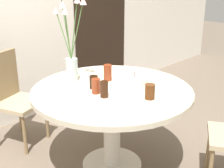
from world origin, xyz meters
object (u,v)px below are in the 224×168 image
at_px(chair_right_flank, 13,94).
at_px(drink_glass_1, 94,82).
at_px(flower_vase, 71,50).
at_px(side_plate, 107,115).
at_px(drink_glass_3, 104,89).
at_px(drink_glass_0, 96,86).
at_px(birthday_cake, 134,83).
at_px(drink_glass_4, 108,73).
at_px(drink_glass_2, 150,92).

xyz_separation_m(chair_right_flank, drink_glass_1, (0.25, -0.88, 0.28)).
height_order(chair_right_flank, drink_glass_1, chair_right_flank).
relative_size(flower_vase, side_plate, 3.59).
xyz_separation_m(flower_vase, side_plate, (-0.28, -0.70, -0.26)).
bearing_deg(drink_glass_3, drink_glass_0, 83.85).
height_order(chair_right_flank, drink_glass_0, chair_right_flank).
height_order(birthday_cake, drink_glass_0, birthday_cake).
height_order(chair_right_flank, drink_glass_3, chair_right_flank).
distance_m(birthday_cake, drink_glass_0, 0.32).
distance_m(birthday_cake, drink_glass_4, 0.29).
distance_m(chair_right_flank, drink_glass_3, 1.12).
bearing_deg(flower_vase, drink_glass_4, -43.72).
bearing_deg(birthday_cake, drink_glass_0, 152.79).
height_order(side_plate, drink_glass_1, drink_glass_1).
bearing_deg(drink_glass_2, side_plate, 177.08).
xyz_separation_m(drink_glass_1, drink_glass_3, (-0.07, -0.19, 0.01)).
height_order(birthday_cake, flower_vase, flower_vase).
distance_m(flower_vase, side_plate, 0.80).
bearing_deg(drink_glass_4, side_plate, -135.59).
height_order(side_plate, drink_glass_3, drink_glass_3).
distance_m(birthday_cake, drink_glass_2, 0.24).
relative_size(birthday_cake, drink_glass_4, 1.54).
distance_m(flower_vase, drink_glass_3, 0.51).
xyz_separation_m(birthday_cake, drink_glass_1, (-0.23, 0.23, 0.01)).
distance_m(flower_vase, drink_glass_2, 0.77).
height_order(flower_vase, drink_glass_3, flower_vase).
relative_size(drink_glass_2, drink_glass_4, 0.82).
bearing_deg(drink_glass_0, drink_glass_3, -96.15).
bearing_deg(drink_glass_1, drink_glass_3, -109.74).
relative_size(drink_glass_0, drink_glass_2, 1.03).
bearing_deg(drink_glass_2, chair_right_flank, 106.33).
relative_size(chair_right_flank, drink_glass_1, 8.52).
relative_size(chair_right_flank, flower_vase, 1.25).
bearing_deg(drink_glass_0, side_plate, -123.27).
xyz_separation_m(drink_glass_0, drink_glass_2, (0.20, -0.37, -0.00)).
bearing_deg(chair_right_flank, birthday_cake, -86.07).
xyz_separation_m(flower_vase, drink_glass_1, (0.00, -0.27, -0.22)).
bearing_deg(drink_glass_1, birthday_cake, -45.85).
distance_m(flower_vase, drink_glass_1, 0.34).
height_order(drink_glass_2, drink_glass_3, drink_glass_3).
bearing_deg(chair_right_flank, drink_glass_2, -92.81).
bearing_deg(drink_glass_0, drink_glass_2, -61.44).
bearing_deg(birthday_cake, drink_glass_3, 171.70).
bearing_deg(side_plate, chair_right_flank, 88.56).
bearing_deg(flower_vase, side_plate, -111.83).
bearing_deg(drink_glass_4, chair_right_flank, 119.46).
relative_size(drink_glass_0, drink_glass_1, 1.10).
bearing_deg(drink_glass_0, drink_glass_1, 56.80).
xyz_separation_m(side_plate, drink_glass_0, (0.23, 0.34, 0.05)).
bearing_deg(side_plate, drink_glass_1, 56.75).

